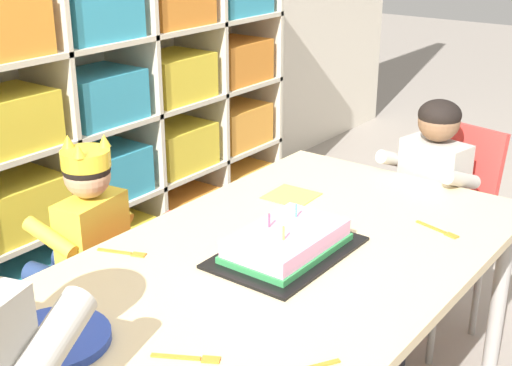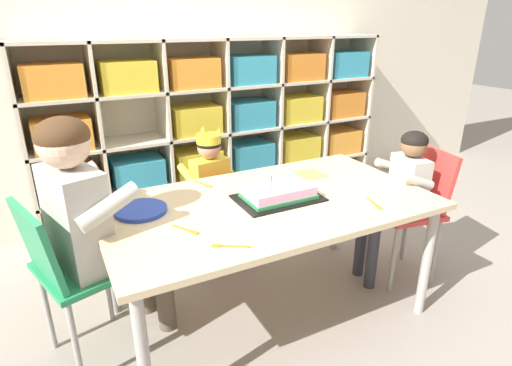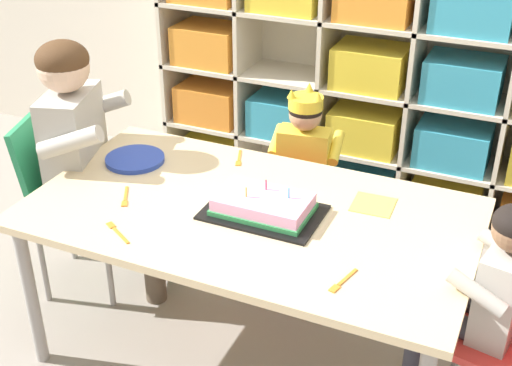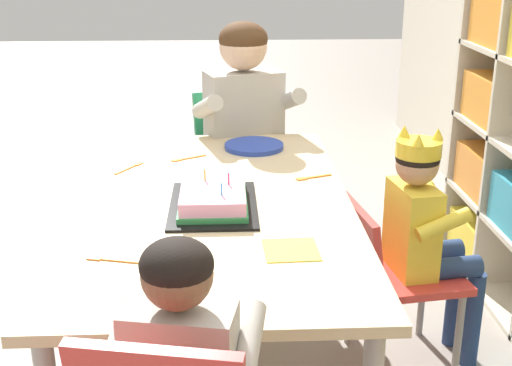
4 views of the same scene
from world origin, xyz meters
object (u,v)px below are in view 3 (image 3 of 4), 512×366
(adult_helper_seated, at_px, (89,143))
(fork_scattered_mid_table, at_px, (125,198))
(paper_plate_stack, at_px, (135,159))
(fork_by_napkin, at_px, (239,159))
(activity_table, at_px, (249,224))
(guest_at_table_side, at_px, (484,292))
(fork_beside_plate_stack, at_px, (117,231))
(child_with_crown, at_px, (306,154))
(birthday_cake_on_tray, at_px, (264,206))
(fork_near_child_seat, at_px, (342,282))
(classroom_chair_adult_side, at_px, (66,186))
(classroom_chair_blue, at_px, (299,198))

(adult_helper_seated, xyz_separation_m, fork_scattered_mid_table, (0.31, -0.23, -0.04))
(paper_plate_stack, bearing_deg, fork_by_napkin, 26.45)
(adult_helper_seated, bearing_deg, fork_scattered_mid_table, -143.99)
(activity_table, distance_m, guest_at_table_side, 0.77)
(paper_plate_stack, distance_m, fork_beside_plate_stack, 0.48)
(activity_table, distance_m, adult_helper_seated, 0.75)
(child_with_crown, relative_size, guest_at_table_side, 0.96)
(guest_at_table_side, relative_size, birthday_cake_on_tray, 2.21)
(guest_at_table_side, distance_m, fork_beside_plate_stack, 1.12)
(fork_near_child_seat, bearing_deg, paper_plate_stack, 81.62)
(paper_plate_stack, bearing_deg, birthday_cake_on_tray, -13.60)
(child_with_crown, height_order, paper_plate_stack, child_with_crown)
(adult_helper_seated, xyz_separation_m, guest_at_table_side, (1.50, -0.18, -0.11))
(classroom_chair_adult_side, relative_size, fork_beside_plate_stack, 5.69)
(fork_scattered_mid_table, bearing_deg, classroom_chair_blue, -59.58)
(adult_helper_seated, relative_size, fork_scattered_mid_table, 8.48)
(paper_plate_stack, bearing_deg, activity_table, -15.18)
(fork_beside_plate_stack, bearing_deg, activity_table, 72.61)
(classroom_chair_adult_side, distance_m, birthday_cake_on_tray, 0.92)
(classroom_chair_adult_side, height_order, guest_at_table_side, guest_at_table_side)
(classroom_chair_blue, height_order, fork_by_napkin, fork_by_napkin)
(classroom_chair_blue, xyz_separation_m, fork_beside_plate_stack, (-0.29, -0.85, 0.26))
(adult_helper_seated, bearing_deg, paper_plate_stack, -103.30)
(child_with_crown, distance_m, fork_near_child_seat, 1.02)
(guest_at_table_side, relative_size, fork_beside_plate_stack, 6.48)
(activity_table, xyz_separation_m, fork_beside_plate_stack, (-0.32, -0.29, 0.06))
(child_with_crown, relative_size, fork_by_napkin, 6.46)
(fork_beside_plate_stack, xyz_separation_m, fork_by_napkin, (0.13, 0.61, 0.00))
(classroom_chair_adult_side, bearing_deg, fork_near_child_seat, -122.72)
(fork_near_child_seat, bearing_deg, birthday_cake_on_tray, 68.54)
(classroom_chair_blue, bearing_deg, fork_by_napkin, 48.76)
(activity_table, xyz_separation_m, classroom_chair_blue, (-0.03, 0.56, -0.21))
(activity_table, distance_m, fork_scattered_mid_table, 0.43)
(activity_table, height_order, fork_by_napkin, fork_by_napkin)
(activity_table, relative_size, child_with_crown, 1.81)
(activity_table, relative_size, classroom_chair_blue, 2.58)
(fork_scattered_mid_table, relative_size, fork_near_child_seat, 0.94)
(fork_beside_plate_stack, height_order, fork_near_child_seat, same)
(child_with_crown, distance_m, fork_scattered_mid_table, 0.86)
(fork_beside_plate_stack, height_order, fork_by_napkin, same)
(child_with_crown, bearing_deg, paper_plate_stack, 38.10)
(classroom_chair_adult_side, xyz_separation_m, fork_near_child_seat, (1.25, -0.35, 0.15))
(child_with_crown, height_order, fork_beside_plate_stack, child_with_crown)
(fork_scattered_mid_table, bearing_deg, activity_table, -105.82)
(activity_table, relative_size, classroom_chair_adult_side, 1.98)
(birthday_cake_on_tray, bearing_deg, activity_table, -175.81)
(fork_beside_plate_stack, distance_m, fork_by_napkin, 0.62)
(classroom_chair_blue, height_order, guest_at_table_side, guest_at_table_side)
(fork_near_child_seat, bearing_deg, classroom_chair_adult_side, 88.93)
(birthday_cake_on_tray, bearing_deg, child_with_crown, 98.22)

